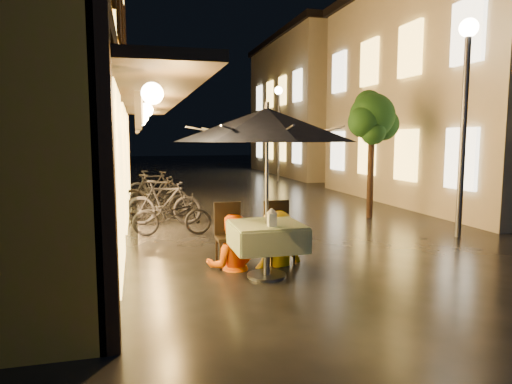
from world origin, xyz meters
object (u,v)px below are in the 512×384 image
object	(u,v)px
person_orange	(231,216)
person_yellow	(277,212)
table_lantern	(272,216)
bicycle_0	(172,215)
patio_umbrella	(267,125)
cafe_table	(267,236)
streetlamp_near	(466,88)

from	to	relation	value
person_orange	person_yellow	xyz separation A→B (m)	(0.73, 0.01, 0.02)
table_lantern	bicycle_0	size ratio (longest dim) A/B	0.16
bicycle_0	patio_umbrella	bearing A→B (deg)	-154.86
cafe_table	table_lantern	size ratio (longest dim) A/B	3.96
streetlamp_near	patio_umbrella	xyz separation A→B (m)	(-4.44, -1.57, -0.77)
cafe_table	patio_umbrella	distance (m)	1.56
streetlamp_near	cafe_table	xyz separation A→B (m)	(-4.44, -1.57, -2.33)
cafe_table	table_lantern	world-z (taller)	table_lantern
cafe_table	person_yellow	distance (m)	0.72
cafe_table	bicycle_0	bearing A→B (deg)	108.92
person_orange	person_yellow	distance (m)	0.73
streetlamp_near	person_orange	world-z (taller)	streetlamp_near
patio_umbrella	person_orange	world-z (taller)	patio_umbrella
table_lantern	bicycle_0	distance (m)	3.62
patio_umbrella	person_yellow	size ratio (longest dim) A/B	1.55
table_lantern	person_orange	bearing A→B (deg)	115.35
cafe_table	bicycle_0	distance (m)	3.35
person_yellow	bicycle_0	size ratio (longest dim) A/B	1.04
person_orange	table_lantern	bearing A→B (deg)	123.35
cafe_table	table_lantern	xyz separation A→B (m)	(0.00, -0.25, 0.33)
bicycle_0	table_lantern	bearing A→B (deg)	-156.15
person_yellow	cafe_table	bearing A→B (deg)	42.75
cafe_table	bicycle_0	size ratio (longest dim) A/B	0.63
streetlamp_near	person_orange	distance (m)	5.36
patio_umbrella	table_lantern	world-z (taller)	patio_umbrella
bicycle_0	person_yellow	bearing A→B (deg)	-144.85
streetlamp_near	patio_umbrella	size ratio (longest dim) A/B	1.66
patio_umbrella	person_orange	size ratio (longest dim) A/B	1.58
cafe_table	person_orange	bearing A→B (deg)	124.13
cafe_table	patio_umbrella	xyz separation A→B (m)	(0.00, -0.00, 1.56)
patio_umbrella	table_lantern	distance (m)	1.26
streetlamp_near	person_orange	size ratio (longest dim) A/B	2.63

